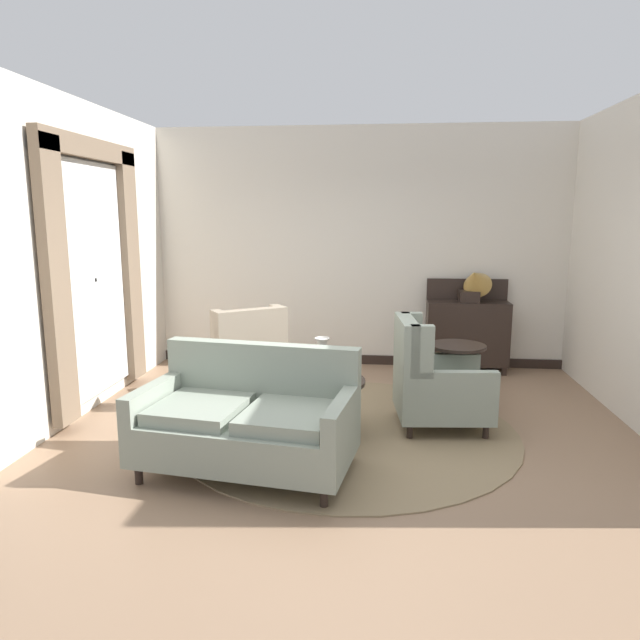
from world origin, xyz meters
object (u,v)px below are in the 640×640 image
porcelain_vase (322,361)px  armchair_near_window (242,360)px  settee (248,421)px  side_table (457,372)px  gramophone (475,282)px  sideboard (467,332)px  coffee_table (321,391)px  armchair_far_left (433,382)px

porcelain_vase → armchair_near_window: size_ratio=0.32×
settee → side_table: settee is taller
gramophone → armchair_near_window: bearing=-154.9°
settee → gramophone: 3.80m
porcelain_vase → sideboard: sideboard is taller
porcelain_vase → gramophone: bearing=53.3°
gramophone → settee: bearing=-125.5°
coffee_table → side_table: 1.49m
porcelain_vase → settee: size_ratio=0.22×
porcelain_vase → armchair_near_window: (-0.97, 1.00, -0.26)m
armchair_far_left → side_table: armchair_far_left is taller
settee → armchair_far_left: armchair_far_left is taller
settee → armchair_near_window: bearing=113.5°
side_table → coffee_table: bearing=-150.6°
armchair_near_window → armchair_far_left: size_ratio=1.12×
armchair_near_window → porcelain_vase: bearing=98.4°
armchair_near_window → sideboard: sideboard is taller
settee → armchair_near_window: (-0.47, 1.79, 0.02)m
armchair_near_window → gramophone: 3.00m
sideboard → settee: bearing=-124.1°
settee → side_table: (1.78, 1.51, 0.03)m
settee → sideboard: sideboard is taller
porcelain_vase → armchair_near_window: 1.42m
side_table → gramophone: bearing=75.9°
armchair_far_left → side_table: bearing=-37.2°
coffee_table → settee: bearing=-121.8°
settee → armchair_far_left: (1.51, 1.09, 0.04)m
porcelain_vase → gramophone: (1.66, 2.23, 0.47)m
coffee_table → gramophone: bearing=53.3°
side_table → porcelain_vase: bearing=-150.7°
armchair_far_left → sideboard: bearing=-21.5°
porcelain_vase → side_table: (1.28, 0.72, -0.26)m
armchair_near_window → gramophone: bearing=169.4°
porcelain_vase → armchair_far_left: (1.02, 0.29, -0.25)m
armchair_far_left → gramophone: 2.17m
coffee_table → settee: (-0.49, -0.78, -0.02)m
gramophone → side_table: bearing=-104.1°
coffee_table → porcelain_vase: 0.27m
coffee_table → armchair_near_window: 1.39m
porcelain_vase → settee: bearing=-122.0°
armchair_far_left → coffee_table: bearing=101.3°
coffee_table → armchair_far_left: (1.03, 0.30, 0.02)m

